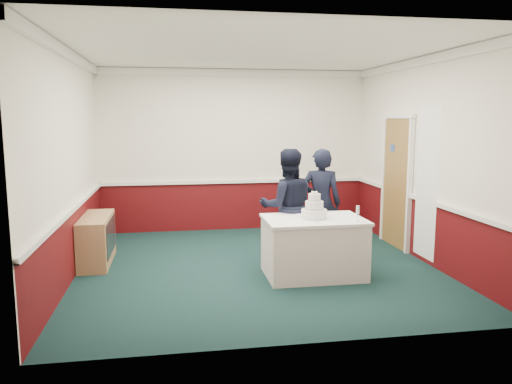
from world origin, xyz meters
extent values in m
plane|color=#132E2A|center=(0.00, 0.00, 0.00)|extent=(5.00, 5.00, 0.00)
cube|color=white|center=(0.00, 2.48, 1.50)|extent=(5.00, 0.05, 3.00)
cube|color=white|center=(-2.48, 0.00, 1.50)|extent=(0.05, 5.00, 3.00)
cube|color=white|center=(2.48, 0.00, 1.50)|extent=(0.05, 5.00, 3.00)
cube|color=white|center=(0.00, 0.00, 2.98)|extent=(5.00, 5.00, 0.05)
cube|color=#4D0A0D|center=(0.00, 2.48, 0.45)|extent=(5.00, 0.02, 0.90)
cube|color=white|center=(0.00, 2.47, 0.92)|extent=(4.98, 0.05, 0.06)
cube|color=white|center=(0.00, 2.46, 2.93)|extent=(5.00, 0.08, 0.12)
cube|color=olive|center=(2.46, 0.80, 1.05)|extent=(0.05, 0.90, 2.10)
cube|color=#234799|center=(2.44, 0.95, 1.62)|extent=(0.01, 0.12, 0.12)
cube|color=white|center=(2.42, -0.25, 1.20)|extent=(0.02, 0.60, 2.20)
cube|color=#A87A51|center=(-2.28, 0.57, 0.35)|extent=(0.40, 1.20, 0.70)
cube|color=black|center=(-2.07, 0.57, 0.40)|extent=(0.01, 1.00, 0.50)
cube|color=white|center=(0.68, -0.52, 0.38)|extent=(1.28, 0.88, 0.76)
cube|color=white|center=(0.68, -0.52, 0.77)|extent=(1.32, 0.92, 0.04)
cylinder|color=white|center=(0.68, -0.52, 0.85)|extent=(0.34, 0.34, 0.12)
cylinder|color=silver|center=(0.68, -0.52, 0.80)|extent=(0.35, 0.35, 0.03)
cylinder|color=white|center=(0.68, -0.52, 0.97)|extent=(0.24, 0.24, 0.11)
cylinder|color=silver|center=(0.68, -0.52, 0.92)|extent=(0.25, 0.25, 0.02)
cylinder|color=white|center=(0.68, -0.52, 1.07)|extent=(0.16, 0.16, 0.10)
cylinder|color=silver|center=(0.68, -0.52, 1.03)|extent=(0.17, 0.17, 0.02)
sphere|color=#EDE5C9|center=(0.68, -0.52, 1.14)|extent=(0.03, 0.03, 0.03)
sphere|color=#EDE5C9|center=(0.71, -0.50, 1.14)|extent=(0.03, 0.03, 0.03)
sphere|color=#EDE5C9|center=(0.66, -0.49, 1.14)|extent=(0.03, 0.03, 0.03)
sphere|color=#EDE5C9|center=(0.70, -0.54, 1.14)|extent=(0.03, 0.03, 0.03)
sphere|color=#EDE5C9|center=(0.66, -0.53, 1.14)|extent=(0.03, 0.03, 0.03)
cube|color=silver|center=(0.65, -0.72, 0.79)|extent=(0.03, 0.22, 0.00)
cylinder|color=silver|center=(1.18, -0.80, 0.79)|extent=(0.05, 0.05, 0.01)
cylinder|color=silver|center=(1.18, -0.80, 0.84)|extent=(0.01, 0.01, 0.09)
cylinder|color=silver|center=(1.18, -0.80, 0.94)|extent=(0.04, 0.04, 0.11)
imported|color=black|center=(0.47, 0.12, 0.84)|extent=(0.85, 0.68, 1.68)
imported|color=black|center=(1.05, 0.38, 0.83)|extent=(0.71, 0.59, 1.67)
camera|label=1|loc=(-1.16, -6.81, 2.12)|focal=35.00mm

